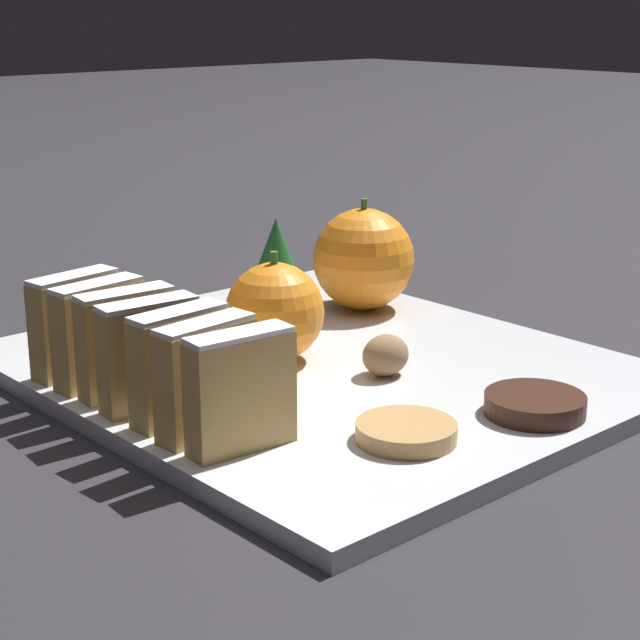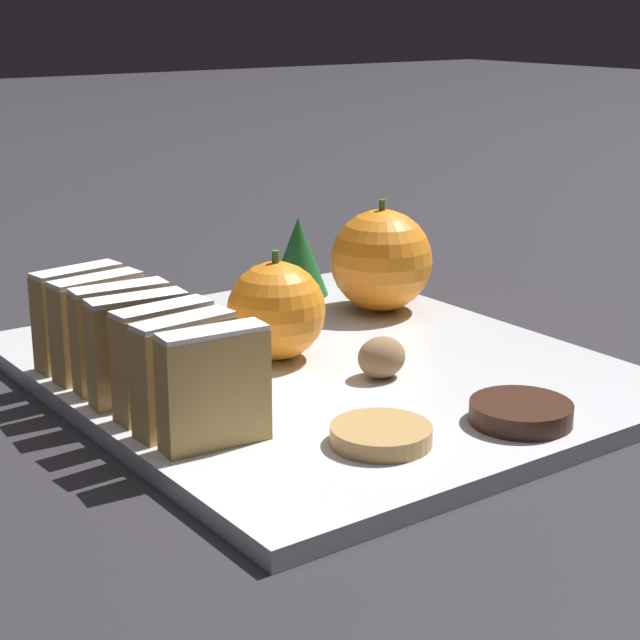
# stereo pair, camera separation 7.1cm
# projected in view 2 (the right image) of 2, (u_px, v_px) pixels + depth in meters

# --- Properties ---
(ground_plane) EXTENTS (6.00, 6.00, 0.00)m
(ground_plane) POSITION_uv_depth(u_px,v_px,m) (320.00, 379.00, 0.72)
(ground_plane) COLOR #28262B
(serving_platter) EXTENTS (0.34, 0.39, 0.01)m
(serving_platter) POSITION_uv_depth(u_px,v_px,m) (320.00, 371.00, 0.72)
(serving_platter) COLOR silver
(serving_platter) RESTS_ON ground_plane
(stollen_slice_front) EXTENTS (0.06, 0.02, 0.07)m
(stollen_slice_front) POSITION_uv_depth(u_px,v_px,m) (214.00, 388.00, 0.58)
(stollen_slice_front) COLOR tan
(stollen_slice_front) RESTS_ON serving_platter
(stollen_slice_second) EXTENTS (0.06, 0.02, 0.07)m
(stollen_slice_second) POSITION_uv_depth(u_px,v_px,m) (185.00, 374.00, 0.60)
(stollen_slice_second) COLOR tan
(stollen_slice_second) RESTS_ON serving_platter
(stollen_slice_third) EXTENTS (0.06, 0.02, 0.07)m
(stollen_slice_third) POSITION_uv_depth(u_px,v_px,m) (164.00, 361.00, 0.62)
(stollen_slice_third) COLOR tan
(stollen_slice_third) RESTS_ON serving_platter
(stollen_slice_fourth) EXTENTS (0.06, 0.03, 0.07)m
(stollen_slice_fourth) POSITION_uv_depth(u_px,v_px,m) (139.00, 349.00, 0.64)
(stollen_slice_fourth) COLOR tan
(stollen_slice_fourth) RESTS_ON serving_platter
(stollen_slice_fifth) EXTENTS (0.06, 0.02, 0.07)m
(stollen_slice_fifth) POSITION_uv_depth(u_px,v_px,m) (122.00, 337.00, 0.67)
(stollen_slice_fifth) COLOR tan
(stollen_slice_fifth) RESTS_ON serving_platter
(stollen_slice_sixth) EXTENTS (0.06, 0.02, 0.07)m
(stollen_slice_sixth) POSITION_uv_depth(u_px,v_px,m) (99.00, 327.00, 0.69)
(stollen_slice_sixth) COLOR tan
(stollen_slice_sixth) RESTS_ON serving_platter
(stollen_slice_back) EXTENTS (0.06, 0.03, 0.07)m
(stollen_slice_back) POSITION_uv_depth(u_px,v_px,m) (79.00, 317.00, 0.71)
(stollen_slice_back) COLOR tan
(stollen_slice_back) RESTS_ON serving_platter
(orange_near) EXTENTS (0.07, 0.07, 0.08)m
(orange_near) POSITION_uv_depth(u_px,v_px,m) (276.00, 311.00, 0.72)
(orange_near) COLOR orange
(orange_near) RESTS_ON serving_platter
(orange_far) EXTENTS (0.08, 0.08, 0.09)m
(orange_far) POSITION_uv_depth(u_px,v_px,m) (381.00, 260.00, 0.83)
(orange_far) COLOR orange
(orange_far) RESTS_ON serving_platter
(walnut) EXTENTS (0.03, 0.03, 0.03)m
(walnut) POSITION_uv_depth(u_px,v_px,m) (382.00, 357.00, 0.69)
(walnut) COLOR #8E6B47
(walnut) RESTS_ON serving_platter
(chocolate_cookie) EXTENTS (0.06, 0.06, 0.01)m
(chocolate_cookie) POSITION_uv_depth(u_px,v_px,m) (521.00, 413.00, 0.62)
(chocolate_cookie) COLOR #381E14
(chocolate_cookie) RESTS_ON serving_platter
(gingerbread_cookie) EXTENTS (0.06, 0.06, 0.01)m
(gingerbread_cookie) POSITION_uv_depth(u_px,v_px,m) (381.00, 435.00, 0.59)
(gingerbread_cookie) COLOR tan
(gingerbread_cookie) RESTS_ON serving_platter
(evergreen_sprig) EXTENTS (0.05, 0.05, 0.07)m
(evergreen_sprig) POSITION_uv_depth(u_px,v_px,m) (298.00, 256.00, 0.88)
(evergreen_sprig) COLOR #195623
(evergreen_sprig) RESTS_ON serving_platter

